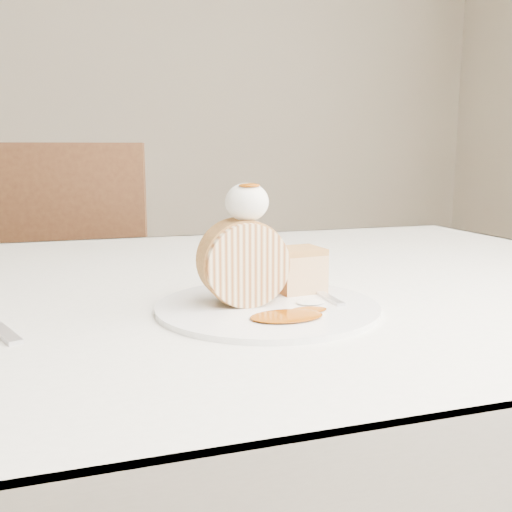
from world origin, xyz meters
name	(u,v)px	position (x,y,z in m)	size (l,w,h in m)	color
table	(190,346)	(0.00, 0.20, 0.66)	(1.40, 0.90, 0.75)	white
chair_far	(67,302)	(-0.17, 0.99, 0.54)	(0.53, 0.53, 0.95)	brown
plate	(267,307)	(0.06, 0.03, 0.75)	(0.24, 0.24, 0.01)	white
roulade_slice	(243,263)	(0.03, 0.05, 0.80)	(0.09, 0.09, 0.05)	beige
cake_chunk	(298,272)	(0.11, 0.08, 0.78)	(0.05, 0.05, 0.05)	#BF8948
whipped_cream	(247,202)	(0.04, 0.05, 0.87)	(0.05, 0.05, 0.04)	white
caramel_drizzle	(249,181)	(0.04, 0.04, 0.89)	(0.02, 0.02, 0.01)	#8D3F05
caramel_pool	(287,316)	(0.06, -0.02, 0.76)	(0.08, 0.05, 0.00)	#8D3F05
fork	(322,294)	(0.13, 0.05, 0.76)	(0.02, 0.14, 0.00)	silver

